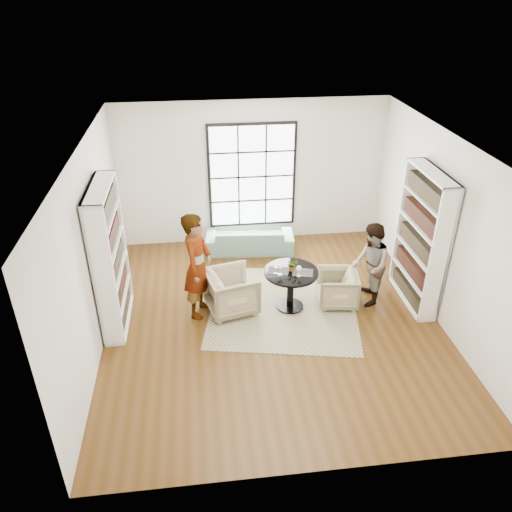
{
  "coord_description": "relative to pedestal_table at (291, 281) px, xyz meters",
  "views": [
    {
      "loc": [
        -1.11,
        -6.72,
        5.1
      ],
      "look_at": [
        -0.23,
        0.4,
        1.02
      ],
      "focal_mm": 35.0,
      "sensor_mm": 36.0,
      "label": 1
    }
  ],
  "objects": [
    {
      "name": "armchair_left",
      "position": [
        -1.01,
        0.05,
        -0.16
      ],
      "size": [
        0.99,
        0.97,
        0.74
      ],
      "primitive_type": "imported",
      "rotation": [
        0.0,
        0.0,
        1.81
      ],
      "color": "tan",
      "rests_on": "ground"
    },
    {
      "name": "cutlery_right",
      "position": [
        0.18,
        -0.07,
        0.21
      ],
      "size": [
        0.19,
        0.25,
        0.01
      ],
      "primitive_type": null,
      "rotation": [
        0.0,
        0.0,
        -0.25
      ],
      "color": "silver",
      "rests_on": "placemat_right"
    },
    {
      "name": "wine_glass_left",
      "position": [
        -0.2,
        -0.09,
        0.35
      ],
      "size": [
        0.1,
        0.1,
        0.21
      ],
      "color": "silver",
      "rests_on": "pedestal_table"
    },
    {
      "name": "flower_centerpiece",
      "position": [
        0.02,
        0.03,
        0.31
      ],
      "size": [
        0.22,
        0.2,
        0.21
      ],
      "primitive_type": "imported",
      "rotation": [
        0.0,
        0.0,
        0.25
      ],
      "color": "gray",
      "rests_on": "pedestal_table"
    },
    {
      "name": "wine_glass_right",
      "position": [
        0.1,
        -0.16,
        0.34
      ],
      "size": [
        0.09,
        0.09,
        0.19
      ],
      "color": "silver",
      "rests_on": "pedestal_table"
    },
    {
      "name": "ground",
      "position": [
        -0.35,
        -0.31,
        -0.53
      ],
      "size": [
        6.0,
        6.0,
        0.0
      ],
      "primitive_type": "plane",
      "color": "#563114"
    },
    {
      "name": "armchair_right",
      "position": [
        0.83,
        0.02,
        -0.22
      ],
      "size": [
        0.77,
        0.76,
        0.63
      ],
      "primitive_type": "imported",
      "rotation": [
        0.0,
        0.0,
        -1.71
      ],
      "color": "tan",
      "rests_on": "ground"
    },
    {
      "name": "placemat_right",
      "position": [
        0.18,
        -0.07,
        0.21
      ],
      "size": [
        0.39,
        0.34,
        0.01
      ],
      "primitive_type": "cube",
      "rotation": [
        0.0,
        0.0,
        -0.25
      ],
      "color": "#2A2724",
      "rests_on": "pedestal_table"
    },
    {
      "name": "person_left",
      "position": [
        -1.56,
        0.05,
        0.39
      ],
      "size": [
        0.65,
        0.79,
        1.86
      ],
      "primitive_type": "imported",
      "rotation": [
        0.0,
        0.0,
        1.22
      ],
      "color": "gray",
      "rests_on": "ground"
    },
    {
      "name": "cutlery_left",
      "position": [
        -0.22,
        0.04,
        0.21
      ],
      "size": [
        0.19,
        0.25,
        0.01
      ],
      "primitive_type": null,
      "rotation": [
        0.0,
        0.0,
        -0.25
      ],
      "color": "silver",
      "rests_on": "placemat_left"
    },
    {
      "name": "placemat_left",
      "position": [
        -0.22,
        0.04,
        0.21
      ],
      "size": [
        0.39,
        0.34,
        0.01
      ],
      "primitive_type": "cube",
      "rotation": [
        0.0,
        0.0,
        -0.25
      ],
      "color": "#2A2724",
      "rests_on": "pedestal_table"
    },
    {
      "name": "pedestal_table",
      "position": [
        0.0,
        0.0,
        0.0
      ],
      "size": [
        0.92,
        0.92,
        0.74
      ],
      "rotation": [
        0.0,
        0.0,
        -0.25
      ],
      "color": "black",
      "rests_on": "ground"
    },
    {
      "name": "person_right",
      "position": [
        1.38,
        0.02,
        0.22
      ],
      "size": [
        0.68,
        0.82,
        1.5
      ],
      "primitive_type": "imported",
      "rotation": [
        0.0,
        0.0,
        -1.74
      ],
      "color": "gray",
      "rests_on": "ground"
    },
    {
      "name": "room_shell",
      "position": [
        -0.35,
        0.24,
        0.72
      ],
      "size": [
        6.0,
        6.01,
        6.0
      ],
      "color": "silver",
      "rests_on": "ground"
    },
    {
      "name": "sofa",
      "position": [
        -0.47,
        2.14,
        -0.27
      ],
      "size": [
        1.87,
        0.87,
        0.53
      ],
      "primitive_type": "imported",
      "rotation": [
        0.0,
        0.0,
        3.05
      ],
      "color": "gray",
      "rests_on": "ground"
    },
    {
      "name": "rug",
      "position": [
        -0.11,
        0.02,
        -0.53
      ],
      "size": [
        2.95,
        2.95,
        0.01
      ],
      "primitive_type": "cube",
      "rotation": [
        0.0,
        0.0,
        -0.19
      ],
      "color": "tan",
      "rests_on": "ground"
    }
  ]
}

